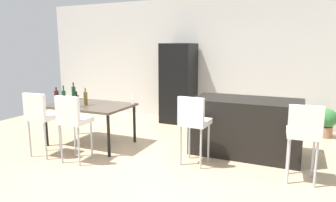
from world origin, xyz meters
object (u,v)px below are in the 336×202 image
at_px(wine_bottle_left, 74,93).
at_px(dining_table, 90,108).
at_px(bar_chair_left, 194,120).
at_px(wine_bottle_end, 64,97).
at_px(bar_chair_middle, 304,131).
at_px(wine_glass_middle, 133,97).
at_px(wine_bottle_near, 57,97).
at_px(wine_bottle_inner, 77,101).
at_px(dining_chair_far, 73,118).
at_px(wine_bottle_corner, 86,98).
at_px(dining_chair_near, 40,114).
at_px(refrigerator, 179,83).
at_px(potted_plant, 327,121).
at_px(kitchen_island, 246,127).

bearing_deg(wine_bottle_left, dining_table, -26.58).
bearing_deg(bar_chair_left, wine_bottle_end, 178.86).
height_order(bar_chair_left, bar_chair_middle, same).
bearing_deg(wine_glass_middle, wine_bottle_near, -154.91).
bearing_deg(wine_bottle_inner, bar_chair_middle, 1.77).
height_order(bar_chair_middle, dining_chair_far, same).
bearing_deg(wine_bottle_corner, dining_chair_near, -112.60).
height_order(wine_bottle_near, refrigerator, refrigerator).
bearing_deg(wine_bottle_inner, refrigerator, 70.87).
bearing_deg(refrigerator, wine_glass_middle, -95.55).
xyz_separation_m(dining_chair_far, wine_bottle_corner, (-0.35, 0.74, 0.16)).
xyz_separation_m(bar_chair_middle, wine_bottle_corner, (-3.53, 0.09, 0.16)).
height_order(wine_bottle_inner, potted_plant, wine_bottle_inner).
relative_size(bar_chair_left, bar_chair_middle, 1.00).
distance_m(bar_chair_middle, dining_table, 3.52).
bearing_deg(wine_glass_middle, bar_chair_middle, -11.64).
bearing_deg(dining_chair_far, refrigerator, 80.79).
height_order(kitchen_island, wine_bottle_inner, wine_bottle_inner).
relative_size(dining_chair_far, wine_bottle_left, 3.17).
distance_m(kitchen_island, dining_chair_far, 2.76).
distance_m(kitchen_island, wine_bottle_left, 3.35).
relative_size(dining_table, wine_bottle_inner, 5.35).
bearing_deg(wine_bottle_end, potted_plant, 27.76).
xyz_separation_m(dining_chair_far, wine_bottle_left, (-0.98, 1.16, 0.17)).
bearing_deg(bar_chair_left, refrigerator, 116.67).
bearing_deg(potted_plant, wine_bottle_end, -152.24).
height_order(wine_bottle_near, potted_plant, wine_bottle_near).
bearing_deg(dining_chair_near, kitchen_island, 26.34).
bearing_deg(wine_bottle_near, wine_bottle_left, 95.56).
bearing_deg(dining_chair_far, dining_table, 111.72).
xyz_separation_m(kitchen_island, refrigerator, (-1.83, 1.57, 0.46)).
relative_size(dining_table, dining_chair_far, 1.39).
relative_size(kitchen_island, wine_bottle_inner, 6.33).
distance_m(dining_table, dining_chair_far, 0.90).
height_order(dining_table, wine_glass_middle, wine_glass_middle).
xyz_separation_m(bar_chair_middle, wine_bottle_left, (-4.16, 0.51, 0.17)).
relative_size(kitchen_island, wine_bottle_near, 5.76).
xyz_separation_m(wine_bottle_left, wine_bottle_corner, (0.63, -0.42, -0.01)).
bearing_deg(wine_glass_middle, refrigerator, 84.45).
distance_m(bar_chair_middle, dining_chair_far, 3.24).
height_order(kitchen_island, wine_bottle_corner, wine_bottle_corner).
bearing_deg(potted_plant, wine_bottle_near, -152.44).
relative_size(bar_chair_left, wine_glass_middle, 6.03).
height_order(dining_chair_far, wine_glass_middle, dining_chair_far).
bearing_deg(potted_plant, wine_glass_middle, -151.54).
bearing_deg(bar_chair_left, dining_chair_near, -164.60).
bearing_deg(wine_bottle_end, dining_chair_far, -40.86).
bearing_deg(bar_chair_middle, wine_bottle_end, 179.29).
distance_m(dining_chair_near, wine_bottle_left, 1.22).
height_order(dining_chair_near, wine_glass_middle, dining_chair_near).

